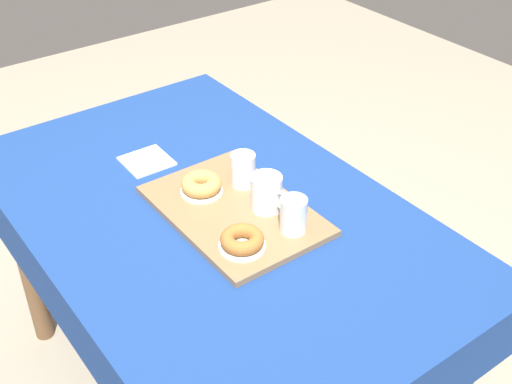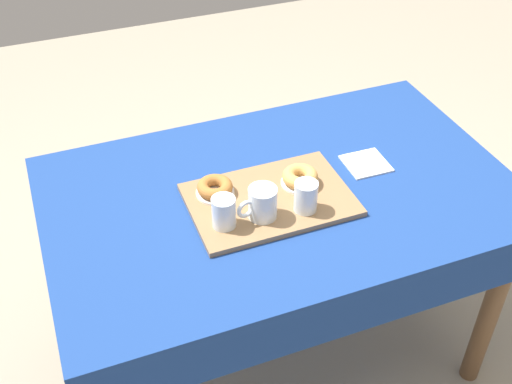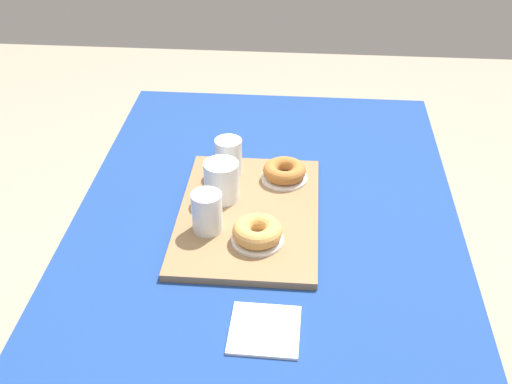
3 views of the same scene
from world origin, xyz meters
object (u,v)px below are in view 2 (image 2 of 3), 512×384
Objects in this scene: water_glass_far at (306,198)px; sugar_donut_left at (300,176)px; serving_tray at (270,200)px; donut_plate_right at (215,193)px; water_glass_near at (224,214)px; dining_table at (281,217)px; sugar_donut_right at (215,187)px; donut_plate_left at (300,183)px; tea_mug_left at (262,204)px; paper_napkin at (366,164)px.

water_glass_far is 0.86× the size of sugar_donut_left.
serving_tray is 4.15× the size of donut_plate_right.
water_glass_near reaches higher than donut_plate_right.
dining_table is at bearing -11.58° from sugar_donut_left.
water_glass_near is 0.88× the size of sugar_donut_right.
donut_plate_left is 0.02m from sugar_donut_left.
serving_tray is at bearing 36.47° from dining_table.
dining_table is at bearing -80.52° from water_glass_far.
sugar_donut_right is (0.25, -0.05, 0.02)m from donut_plate_left.
sugar_donut_right is (-0.02, -0.14, -0.02)m from water_glass_near.
serving_tray is 0.11m from donut_plate_left.
tea_mug_left is at bearing -7.14° from water_glass_far.
water_glass_near is 0.29m from donut_plate_left.
serving_tray is 0.12m from water_glass_far.
sugar_donut_right reaches higher than dining_table.
paper_napkin is at bearing 178.52° from sugar_donut_right.
serving_tray reaches higher than dining_table.
serving_tray is 0.18m from water_glass_near.
water_glass_near is 0.15m from donut_plate_right.
serving_tray is at bearing 14.90° from sugar_donut_left.
dining_table is 10.72× the size of paper_napkin.
water_glass_far is at bearing 175.40° from water_glass_near.
dining_table is 12.41× the size of donut_plate_left.
sugar_donut_right is at bearing -10.40° from donut_plate_left.
donut_plate_left is at bearing -106.79° from water_glass_far.
tea_mug_left is at bearing 45.55° from dining_table.
paper_napkin is at bearing -172.24° from donut_plate_left.
sugar_donut_right is (0.22, -0.16, -0.02)m from water_glass_far.
donut_plate_left and donut_plate_right have the same top height.
dining_table is 15.26× the size of water_glass_far.
serving_tray is (0.05, 0.04, 0.12)m from dining_table.
sugar_donut_left is at bearing 168.42° from dining_table.
donut_plate_left is at bearing 168.42° from dining_table.
dining_table is 0.16m from sugar_donut_left.
sugar_donut_left reaches higher than donut_plate_right.
sugar_donut_right is (0.00, 0.00, 0.02)m from donut_plate_right.
dining_table is 0.25m from sugar_donut_right.
sugar_donut_left is (-0.05, 0.01, 0.15)m from dining_table.
water_glass_far reaches higher than dining_table.
donut_plate_left is (-0.27, -0.09, -0.04)m from water_glass_near.
paper_napkin is (-0.24, -0.03, -0.04)m from sugar_donut_left.
tea_mug_left is 0.43m from paper_napkin.
sugar_donut_right reaches higher than donut_plate_left.
donut_plate_right is (0.09, -0.14, -0.04)m from tea_mug_left.
paper_napkin is at bearing -170.01° from serving_tray.
donut_plate_right is at bearing -27.71° from serving_tray.
sugar_donut_right is at bearing -10.40° from sugar_donut_left.
sugar_donut_left is 0.95× the size of donut_plate_right.
dining_table is 12.41× the size of donut_plate_right.
water_glass_near reaches higher than sugar_donut_left.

